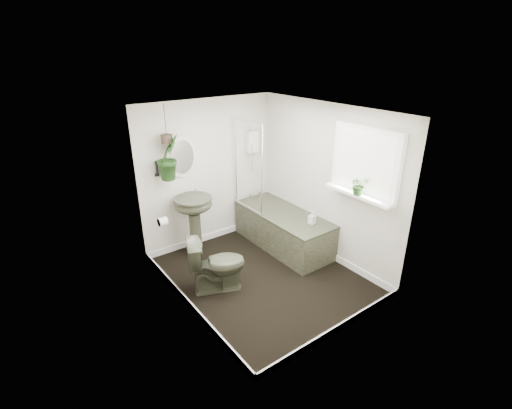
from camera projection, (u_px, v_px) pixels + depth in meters
floor at (262, 276)px, 5.24m from camera, size 2.30×2.80×0.02m
ceiling at (264, 110)px, 4.32m from camera, size 2.30×2.80×0.02m
wall_back at (209, 173)px, 5.83m from camera, size 2.30×0.02×2.30m
wall_front at (347, 245)px, 3.74m from camera, size 2.30×0.02×2.30m
wall_left at (181, 225)px, 4.15m from camera, size 0.02×2.80×2.30m
wall_right at (326, 183)px, 5.42m from camera, size 0.02×2.80×2.30m
skirting at (262, 273)px, 5.22m from camera, size 2.30×2.80×0.10m
bathtub at (283, 229)px, 5.93m from camera, size 0.72×1.72×0.58m
bath_screen at (248, 166)px, 5.72m from camera, size 0.04×0.72×1.40m
shower_box at (252, 142)px, 6.05m from camera, size 0.20×0.10×0.35m
oval_mirror at (182, 157)px, 5.41m from camera, size 0.46×0.03×0.62m
wall_sconce at (157, 169)px, 5.23m from camera, size 0.04×0.04×0.22m
toilet_roll_holder at (163, 222)px, 4.80m from camera, size 0.11×0.11×0.11m
window_recess at (366, 162)px, 4.66m from camera, size 0.08×1.00×0.90m
window_sill at (358, 194)px, 4.79m from camera, size 0.18×1.00×0.04m
window_blinds at (363, 163)px, 4.64m from camera, size 0.01×0.86×0.76m
toilet at (217, 264)px, 4.83m from camera, size 0.84×0.67×0.75m
pedestal_sink at (195, 226)px, 5.62m from camera, size 0.65×0.59×0.95m
sill_plant at (359, 185)px, 4.68m from camera, size 0.28×0.26×0.25m
hanging_plant at (169, 157)px, 5.16m from camera, size 0.42×0.38×0.64m
soap_bottle at (312, 217)px, 5.43m from camera, size 0.10×0.10×0.20m
hanging_pot at (167, 139)px, 5.06m from camera, size 0.16×0.16×0.12m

